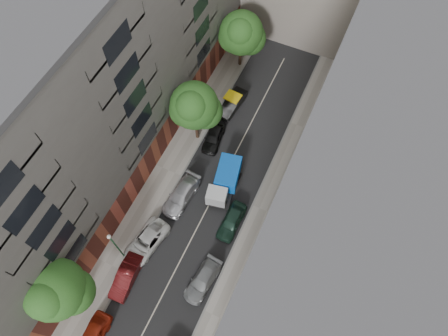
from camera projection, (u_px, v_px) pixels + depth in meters
The scene contains 19 objects.
ground at pixel (216, 191), 40.70m from camera, with size 120.00×120.00×0.00m, color #4C4C49.
road_surface at pixel (216, 191), 40.69m from camera, with size 8.00×44.00×0.02m, color black.
sidewalk_left at pixel (169, 171), 41.72m from camera, with size 3.00×44.00×0.15m, color gray.
sidewalk_right at pixel (266, 211), 39.55m from camera, with size 3.00×44.00×0.15m, color gray.
building_left at pixel (98, 93), 34.06m from camera, with size 8.00×44.00×20.00m, color #4A4745.
building_right at pixel (347, 190), 29.73m from camera, with size 8.00×44.00×20.00m, color #B7A88E.
tarp_truck at pixel (225, 180), 39.77m from camera, with size 3.01×5.57×2.42m.
car_left_1 at pixel (126, 277), 35.86m from camera, with size 1.54×4.42×1.46m, color #480E0F.
car_left_2 at pixel (146, 242), 37.44m from camera, with size 2.32×5.04×1.40m, color silver.
car_left_3 at pixel (181, 195), 39.66m from camera, with size 2.06×5.07×1.47m, color silver.
car_left_4 at pixel (214, 137), 42.94m from camera, with size 1.73×4.29×1.46m, color black.
car_left_5 at pixel (233, 103), 45.07m from camera, with size 1.54×4.41×1.45m, color black.
car_right_1 at pixel (203, 280), 35.79m from camera, with size 1.82×4.48×1.30m, color slate.
car_right_2 at pixel (232, 221), 38.38m from camera, with size 1.71×4.25×1.45m, color black.
tree_near at pixel (56, 292), 30.44m from camera, with size 5.10×4.80×8.24m.
tree_mid at pixel (195, 108), 38.79m from camera, with size 5.11×4.81×8.15m.
tree_far at pixel (242, 35), 44.35m from camera, with size 5.24×4.96×7.39m.
lamp_post at pixel (115, 245), 33.98m from camera, with size 0.36×0.36×6.07m.
pedestrian at pixel (292, 170), 40.65m from camera, with size 0.66×0.43×1.81m, color black.
Camera 1 is at (7.89, -15.34, 36.95)m, focal length 32.00 mm.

